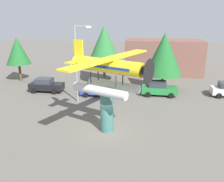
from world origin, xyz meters
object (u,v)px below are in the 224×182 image
Objects in this scene: tree_west at (18,51)px; tree_center_back at (164,54)px; car_near_black at (46,85)px; car_far_green at (159,88)px; car_mid_blue at (98,89)px; display_pedestal at (107,112)px; streetlight_primary at (78,59)px; floatplane_monument at (108,72)px; tree_east at (104,45)px; storefront_building at (163,57)px.

tree_center_back is at bearing -5.71° from tree_west.
car_far_green is at bearing 2.21° from car_near_black.
car_near_black is 1.00× the size of car_far_green.
tree_center_back is (7.75, 3.11, 3.86)m from car_mid_blue.
car_near_black is at bearing -170.19° from tree_center_back.
car_mid_blue is at bearing 106.04° from display_pedestal.
tree_center_back is (14.54, 2.51, 3.86)m from car_near_black.
display_pedestal reaches higher than car_near_black.
streetlight_primary reaches higher than tree_west.
floatplane_monument is 2.36× the size of car_mid_blue.
car_far_green is 0.57× the size of tree_center_back.
tree_west is at bearing 145.68° from streetlight_primary.
car_far_green is 4.36m from tree_center_back.
car_near_black is 0.57× the size of tree_center_back.
car_far_green is (7.28, 1.14, 0.00)m from car_mid_blue.
car_near_black is 9.68m from tree_east.
tree_east reaches higher than floatplane_monument.
tree_center_back is at bearing 30.19° from streetlight_primary.
storefront_building is at bearing 100.72° from floatplane_monument.
storefront_building reaches higher than car_near_black.
floatplane_monument is at bearing -113.92° from car_far_green.
car_near_black is at bearing 159.40° from floatplane_monument.
car_far_green is at bearing 21.40° from streetlight_primary.
tree_center_back is (5.02, 12.23, -0.38)m from floatplane_monument.
storefront_building is at bearing 56.86° from streetlight_primary.
car_far_green is at bearing -11.37° from tree_west.
floatplane_monument is at bearing -42.81° from tree_west.
tree_west is at bearing 168.63° from car_far_green.
tree_west reaches higher than car_mid_blue.
tree_east is 8.67m from tree_center_back.
car_near_black is 19.61m from storefront_building.
storefront_building is at bearing 86.64° from tree_center_back.
floatplane_monument is 22.88m from storefront_building.
tree_east is at bearing 158.56° from tree_center_back.
storefront_building is 22.46m from tree_west.
storefront_building is (5.60, 22.06, -2.36)m from floatplane_monument.
storefront_building is at bearing 57.24° from car_mid_blue.
car_near_black is (-9.52, 9.71, -4.24)m from floatplane_monument.
tree_east is (-2.92, 15.34, 3.55)m from display_pedestal.
display_pedestal is 0.28× the size of storefront_building.
streetlight_primary is 8.76m from tree_east.
car_mid_blue is (6.80, -0.59, 0.00)m from car_near_black.
car_near_black is at bearing -140.78° from storefront_building.
streetlight_primary is at bearing -98.93° from tree_east.
tree_center_back is (5.14, 12.17, 3.01)m from display_pedestal.
car_mid_blue is 7.66m from tree_east.
car_mid_blue is at bearing -122.76° from storefront_building.
car_mid_blue is 0.34× the size of storefront_building.
tree_west is at bearing -159.66° from storefront_building.
streetlight_primary reaches higher than car_far_green.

